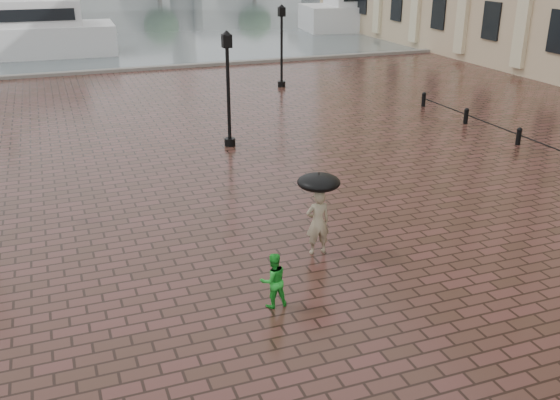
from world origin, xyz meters
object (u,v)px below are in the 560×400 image
(adult_pedestrian, at_px, (318,222))
(child_pedestrian, at_px, (273,280))
(ferry_far, at_px, (425,3))
(street_lamps, at_px, (101,80))

(adult_pedestrian, height_order, child_pedestrian, adult_pedestrian)
(child_pedestrian, xyz_separation_m, ferry_far, (31.48, 43.22, 1.73))
(ferry_far, bearing_deg, child_pedestrian, -117.99)
(adult_pedestrian, distance_m, ferry_far, 50.67)
(adult_pedestrian, relative_size, child_pedestrian, 1.36)
(adult_pedestrian, xyz_separation_m, child_pedestrian, (-1.97, -2.05, -0.23))
(street_lamps, xyz_separation_m, ferry_far, (33.48, 27.67, 0.05))
(street_lamps, bearing_deg, child_pedestrian, -82.65)
(child_pedestrian, relative_size, ferry_far, 0.05)
(street_lamps, bearing_deg, adult_pedestrian, -73.60)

